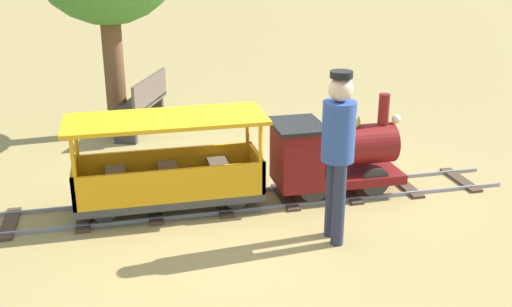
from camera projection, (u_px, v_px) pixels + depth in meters
name	position (u px, v px, depth m)	size (l,w,h in m)	color
ground_plane	(242.00, 202.00, 6.47)	(60.00, 60.00, 0.00)	#A38C51
track	(254.00, 200.00, 6.49)	(0.71, 5.70, 0.04)	gray
locomotive	(331.00, 153.00, 6.52)	(0.67, 1.45, 1.07)	maroon
passenger_car	(169.00, 172.00, 6.16)	(0.77, 2.00, 0.97)	#3F3F3F
conductor_person	(338.00, 144.00, 5.36)	(0.30, 0.30, 1.62)	#282D47
park_bench	(142.00, 104.00, 8.68)	(1.35, 0.89, 0.82)	brown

